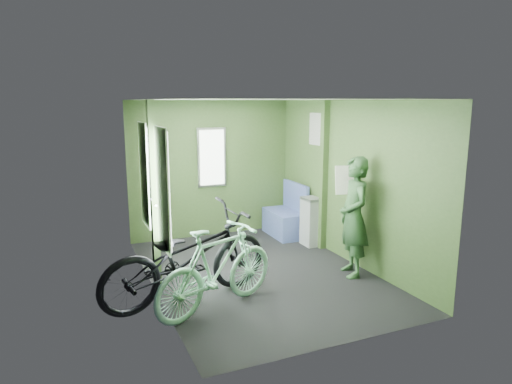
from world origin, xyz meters
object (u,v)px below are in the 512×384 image
at_px(passenger, 354,217).
at_px(waste_box, 311,221).
at_px(bicycle_black, 189,302).
at_px(bicycle_mint, 218,310).
at_px(bench_seat, 286,220).

xyz_separation_m(passenger, waste_box, (0.14, 1.33, -0.41)).
relative_size(bicycle_black, passenger, 1.31).
distance_m(passenger, waste_box, 1.40).
xyz_separation_m(bicycle_black, bicycle_mint, (0.24, -0.34, 0.00)).
bearing_deg(bench_seat, passenger, -89.58).
distance_m(bicycle_mint, waste_box, 2.71).
bearing_deg(waste_box, bicycle_black, -151.16).
height_order(bicycle_black, bicycle_mint, bicycle_black).
relative_size(waste_box, bench_seat, 0.86).
distance_m(bicycle_black, waste_box, 2.73).
xyz_separation_m(bicycle_mint, waste_box, (2.12, 1.64, 0.39)).
relative_size(bicycle_black, waste_box, 2.68).
distance_m(waste_box, bench_seat, 0.67).
bearing_deg(waste_box, bicycle_mint, -142.37).
distance_m(bicycle_black, bicycle_mint, 0.41).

